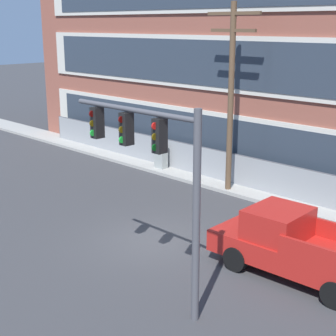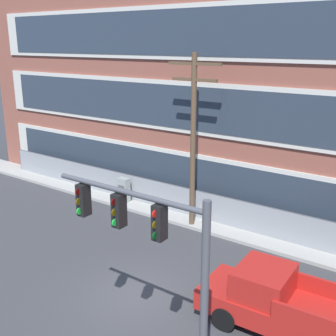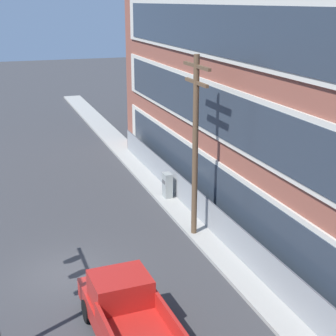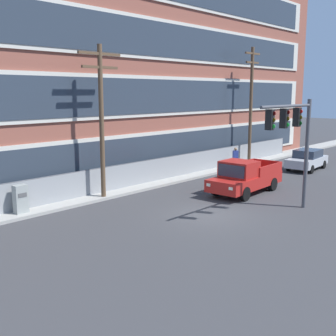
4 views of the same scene
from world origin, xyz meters
name	(u,v)px [view 1 (image 1 of 4)]	position (x,y,z in m)	size (l,w,h in m)	color
ground_plane	(154,240)	(0.00, 0.00, 0.00)	(160.00, 160.00, 0.00)	#38383A
sidewalk_building_side	(264,195)	(0.00, 6.85, 0.08)	(80.00, 1.86, 0.16)	#9E9B93
chain_link_fence	(311,188)	(2.16, 7.09, 0.83)	(37.33, 0.06, 1.63)	gray
traffic_signal_mast	(153,160)	(2.94, -2.79, 4.07)	(4.76, 0.43, 5.60)	#4C4C51
pickup_truck_red	(295,247)	(4.98, 1.20, 0.96)	(5.62, 2.33, 2.03)	#AD1E19
utility_pole_near_corner	(231,90)	(-1.56, 6.24, 4.73)	(2.77, 0.26, 8.44)	brown
electrical_cabinet	(161,156)	(-6.34, 6.59, 0.77)	(0.63, 0.45, 1.54)	#939993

